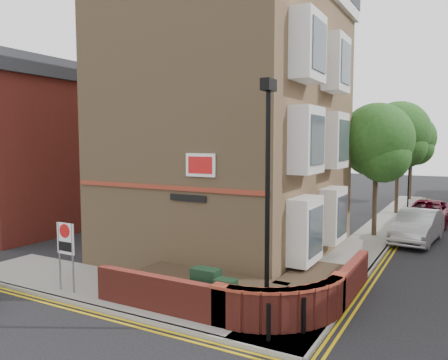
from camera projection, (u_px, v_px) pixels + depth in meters
ground at (189, 334)px, 11.07m from camera, size 120.00×120.00×0.00m
pavement_corner at (125, 291)px, 14.06m from camera, size 13.00×3.00×0.12m
pavement_main at (380, 229)px, 24.04m from camera, size 2.00×32.00×0.12m
kerb_side at (90, 306)px, 12.76m from camera, size 13.00×0.15×0.12m
kerb_main_near at (400, 231)px, 23.55m from camera, size 0.15×32.00×0.12m
yellow_lines_side at (83, 311)px, 12.54m from camera, size 13.00×0.28×0.01m
yellow_lines_main at (405, 232)px, 23.44m from camera, size 0.28×32.00×0.01m
corner_building at (236, 110)px, 18.87m from camera, size 8.95×10.40×13.60m
garden_wall at (235, 302)px, 13.25m from camera, size 6.80×6.00×1.20m
lamppost at (267, 202)px, 11.05m from camera, size 0.25×0.50×6.30m
utility_cabinet_large at (206, 289)px, 12.29m from camera, size 0.80×0.45×1.20m
utility_cabinet_small at (226, 299)px, 11.64m from camera, size 0.55×0.40×1.10m
bollard_near at (269, 322)px, 10.40m from camera, size 0.11×0.11×0.90m
bollard_far at (304, 315)px, 10.81m from camera, size 0.11×0.11×0.90m
zone_sign at (66, 244)px, 13.78m from camera, size 0.72×0.07×2.20m
side_building at (47, 147)px, 24.89m from camera, size 6.40×10.40×9.00m
tree_near at (377, 145)px, 21.93m from camera, size 3.64×3.65×6.70m
tree_mid at (399, 137)px, 28.85m from camera, size 4.03×4.03×7.42m
tree_far at (412, 141)px, 35.85m from camera, size 3.81×3.81×7.00m
traffic_light_assembly at (409, 171)px, 31.44m from camera, size 0.20×0.16×4.20m
silver_car_near at (417, 226)px, 21.13m from camera, size 2.19×4.94×1.58m
red_car_main at (428, 212)px, 25.78m from camera, size 2.75×5.27×1.42m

